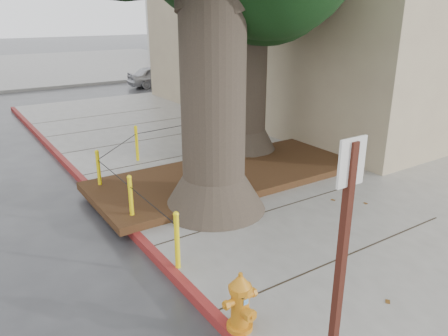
# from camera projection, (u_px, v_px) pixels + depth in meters

# --- Properties ---
(ground) EXTENTS (140.00, 140.00, 0.00)m
(ground) POSITION_uv_depth(u_px,v_px,m) (323.00, 274.00, 6.79)
(ground) COLOR #28282B
(ground) RESTS_ON ground
(sidewalk_main) EXTENTS (16.00, 26.00, 0.15)m
(sidewalk_main) POSITION_uv_depth(u_px,v_px,m) (414.00, 159.00, 11.84)
(sidewalk_main) COLOR slate
(sidewalk_main) RESTS_ON ground
(sidewalk_far) EXTENTS (16.00, 20.00, 0.15)m
(sidewalk_far) POSITION_uv_depth(u_px,v_px,m) (93.00, 63.00, 33.41)
(sidewalk_far) COLOR slate
(sidewalk_far) RESTS_ON ground
(curb_red) EXTENTS (0.14, 26.00, 0.16)m
(curb_red) POSITION_uv_depth(u_px,v_px,m) (139.00, 239.00, 7.69)
(curb_red) COLOR maroon
(curb_red) RESTS_ON ground
(planter_bed) EXTENTS (6.40, 2.60, 0.16)m
(planter_bed) POSITION_uv_depth(u_px,v_px,m) (230.00, 175.00, 10.24)
(planter_bed) COLOR black
(planter_bed) RESTS_ON sidewalk_main
(building_side_white) EXTENTS (10.00, 10.00, 9.00)m
(building_side_white) POSITION_uv_depth(u_px,v_px,m) (231.00, 2.00, 33.96)
(building_side_white) COLOR silver
(building_side_white) RESTS_ON ground
(bollard_ring) EXTENTS (3.79, 5.39, 0.95)m
(bollard_ring) POSITION_uv_depth(u_px,v_px,m) (151.00, 166.00, 9.55)
(bollard_ring) COLOR yellow
(bollard_ring) RESTS_ON sidewalk_main
(fire_hydrant) EXTENTS (0.41, 0.37, 0.79)m
(fire_hydrant) POSITION_uv_depth(u_px,v_px,m) (240.00, 302.00, 5.28)
(fire_hydrant) COLOR orange
(fire_hydrant) RESTS_ON sidewalk_main
(signpost) EXTENTS (0.28, 0.07, 2.81)m
(signpost) POSITION_uv_depth(u_px,v_px,m) (340.00, 277.00, 3.68)
(signpost) COLOR #471911
(signpost) RESTS_ON sidewalk_main
(car_silver) EXTENTS (3.42, 1.66, 1.13)m
(car_silver) POSITION_uv_depth(u_px,v_px,m) (159.00, 76.00, 23.41)
(car_silver) COLOR #B0B0B5
(car_silver) RESTS_ON ground
(car_red) EXTENTS (4.07, 1.44, 1.34)m
(car_red) POSITION_uv_depth(u_px,v_px,m) (221.00, 64.00, 27.63)
(car_red) COLOR maroon
(car_red) RESTS_ON ground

